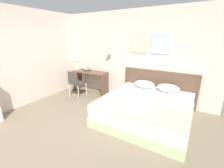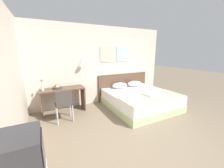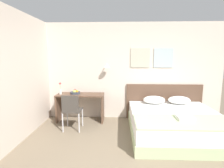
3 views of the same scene
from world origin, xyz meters
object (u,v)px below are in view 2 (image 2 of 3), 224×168
at_px(fruit_bowl, 57,87).
at_px(bed, 140,100).
at_px(throw_blanket, 153,97).
at_px(headboard, 123,86).
at_px(folded_towel_near_foot, 151,94).
at_px(pillow_left, 120,86).
at_px(flower_vase, 42,87).
at_px(pillow_right, 135,84).
at_px(desk_chair, 64,103).
at_px(television, 19,162).
at_px(desk, 63,95).

bearing_deg(fruit_bowl, bed, -17.67).
bearing_deg(bed, throw_blanket, -90.00).
bearing_deg(headboard, folded_towel_near_foot, -88.78).
height_order(pillow_left, flower_vase, flower_vase).
bearing_deg(bed, headboard, 90.00).
bearing_deg(flower_vase, headboard, 6.58).
xyz_separation_m(pillow_right, throw_blanket, (-0.33, -1.34, -0.09)).
distance_m(pillow_right, desk_chair, 2.76).
height_order(fruit_bowl, television, television).
bearing_deg(desk_chair, fruit_bowl, 96.00).
height_order(pillow_right, desk, desk).
bearing_deg(pillow_left, television, -133.27).
xyz_separation_m(throw_blanket, desk, (-2.29, 1.34, 0.01)).
distance_m(bed, flower_vase, 2.97).
distance_m(desk_chair, fruit_bowl, 0.72).
height_order(bed, folded_towel_near_foot, folded_towel_near_foot).
distance_m(pillow_left, folded_towel_near_foot, 1.25).
relative_size(desk_chair, television, 1.68).
bearing_deg(fruit_bowl, television, -101.73).
relative_size(folded_towel_near_foot, television, 0.65).
xyz_separation_m(flower_vase, television, (-0.22, -2.83, -0.01)).
height_order(headboard, desk, headboard).
distance_m(throw_blanket, flower_vase, 3.12).
height_order(folded_towel_near_foot, desk_chair, desk_chair).
relative_size(desk_chair, fruit_bowl, 3.34).
bearing_deg(throw_blanket, bed, 90.00).
height_order(pillow_left, fruit_bowl, fruit_bowl).
relative_size(desk, desk_chair, 1.43).
height_order(headboard, pillow_right, headboard).
bearing_deg(flower_vase, television, -94.36).
height_order(headboard, flower_vase, flower_vase).
bearing_deg(desk, flower_vase, -175.51).
height_order(headboard, desk_chair, headboard).
distance_m(pillow_right, fruit_bowl, 2.76).
bearing_deg(throw_blanket, pillow_left, 103.63).
bearing_deg(headboard, desk, -172.95).
distance_m(headboard, folded_towel_near_foot, 1.49).
xyz_separation_m(pillow_right, desk, (-2.62, 0.00, -0.08)).
bearing_deg(desk, throw_blanket, -30.41).
relative_size(flower_vase, television, 0.61).
height_order(bed, headboard, headboard).
relative_size(pillow_right, desk_chair, 0.66).
relative_size(headboard, throw_blanket, 1.09).
relative_size(pillow_right, flower_vase, 1.80).
bearing_deg(television, flower_vase, 85.64).
bearing_deg(pillow_left, pillow_right, 0.00).
bearing_deg(fruit_bowl, throw_blanket, -29.25).
xyz_separation_m(desk_chair, television, (-0.67, -2.22, 0.33)).
height_order(bed, pillow_left, pillow_left).
distance_m(throw_blanket, desk, 2.66).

